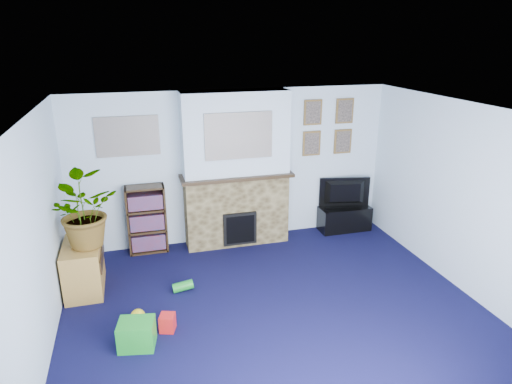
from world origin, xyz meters
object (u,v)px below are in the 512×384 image
object	(u,v)px
tv_stand	(344,217)
sideboard	(83,265)
bookshelf	(147,220)
television	(345,193)

from	to	relation	value
tv_stand	sideboard	bearing A→B (deg)	-168.35
tv_stand	bookshelf	bearing A→B (deg)	178.65
bookshelf	tv_stand	bearing A→B (deg)	-1.35
tv_stand	sideboard	world-z (taller)	sideboard
bookshelf	sideboard	world-z (taller)	bookshelf
bookshelf	sideboard	size ratio (longest dim) A/B	1.28
tv_stand	television	bearing A→B (deg)	90.00
tv_stand	sideboard	distance (m)	4.20
tv_stand	bookshelf	xyz separation A→B (m)	(-3.25, 0.08, 0.28)
television	sideboard	world-z (taller)	television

